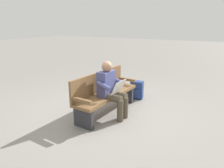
% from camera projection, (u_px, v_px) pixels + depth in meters
% --- Properties ---
extents(ground_plane, '(40.00, 40.00, 0.00)m').
position_uv_depth(ground_plane, '(107.00, 113.00, 4.62)').
color(ground_plane, gray).
extents(bench_near, '(1.83, 0.59, 0.90)m').
position_uv_depth(bench_near, '(104.00, 93.00, 4.53)').
color(bench_near, brown).
rests_on(bench_near, ground).
extents(person_seated, '(0.59, 0.59, 1.18)m').
position_uv_depth(person_seated, '(111.00, 88.00, 4.28)').
color(person_seated, '#474C84').
rests_on(person_seated, ground).
extents(backpack, '(0.26, 0.34, 0.47)m').
position_uv_depth(backpack, '(137.00, 90.00, 5.41)').
color(backpack, navy).
rests_on(backpack, ground).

